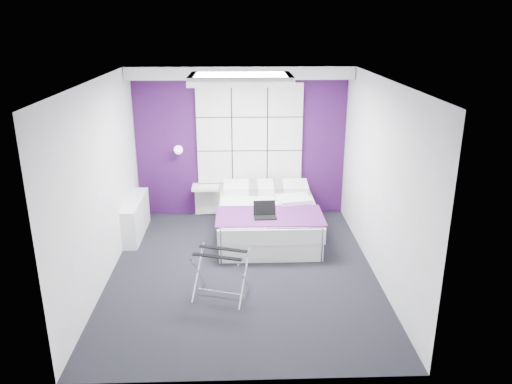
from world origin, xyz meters
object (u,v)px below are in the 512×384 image
Objects in this scene: radiator at (136,217)px; laptop at (265,213)px; wall_lamp at (179,149)px; luggage_rack at (221,275)px; nightstand at (206,187)px; bed at (268,219)px.

radiator is 2.14m from laptop.
radiator is at bearing -130.10° from wall_lamp.
radiator is 1.93× the size of luggage_rack.
luggage_rack reaches higher than nightstand.
luggage_rack is (0.34, -2.68, -0.25)m from nightstand.
bed is 4.19× the size of nightstand.
laptop is at bearing -45.12° from wall_lamp.
luggage_rack is (1.42, -1.96, 0.01)m from radiator.
luggage_rack is at bearing -110.44° from bed.
wall_lamp is 2.06m from laptop.
laptop reaches higher than radiator.
laptop reaches higher than luggage_rack.
nightstand is at bearing -5.28° from wall_lamp.
radiator is 2.10m from bed.
luggage_rack is at bearing -82.72° from nightstand.
nightstand is (0.43, -0.04, -0.66)m from wall_lamp.
luggage_rack reaches higher than radiator.
wall_lamp is 2.97m from luggage_rack.
radiator is 3.69× the size of laptop.
nightstand is at bearing 140.79° from bed.
luggage_rack is at bearing -117.69° from laptop.
radiator is at bearing 143.06° from luggage_rack.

